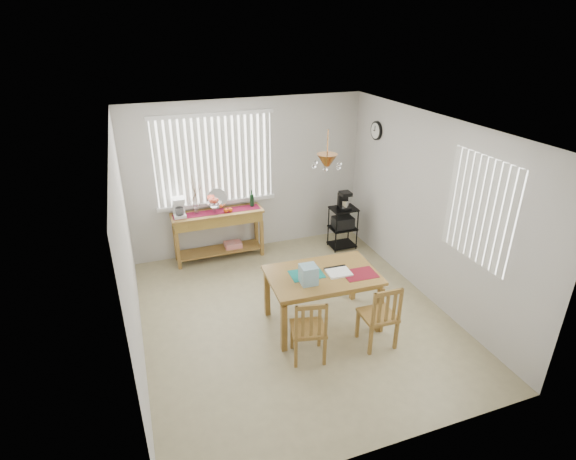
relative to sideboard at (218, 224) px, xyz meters
name	(u,v)px	position (x,y,z in m)	size (l,w,h in m)	color
ground	(295,316)	(0.60, -2.02, -0.64)	(4.00, 4.50, 0.01)	tan
room_shell	(295,201)	(0.60, -2.00, 1.06)	(4.20, 4.70, 2.70)	beige
sideboard	(218,224)	(0.00, 0.00, 0.00)	(1.50, 0.42, 0.84)	olive
sideboard_items	(201,206)	(-0.26, 0.02, 0.34)	(1.42, 0.35, 0.65)	maroon
wire_cart	(343,224)	(2.12, -0.36, -0.18)	(0.44, 0.35, 0.75)	black
cart_items	(344,200)	(2.12, -0.35, 0.26)	(0.18, 0.21, 0.31)	black
dining_table	(322,280)	(0.88, -2.26, 0.03)	(1.44, 0.96, 0.75)	olive
table_items	(316,274)	(0.74, -2.38, 0.21)	(1.07, 0.54, 0.24)	#167F77
chair_left	(309,330)	(0.45, -2.87, -0.21)	(0.47, 0.47, 0.86)	olive
chair_right	(380,316)	(1.36, -2.93, -0.20)	(0.42, 0.42, 0.88)	olive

